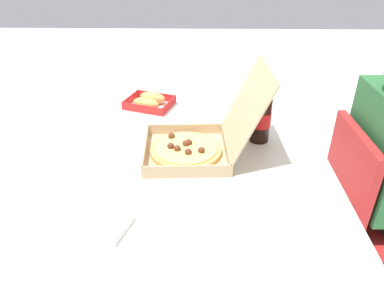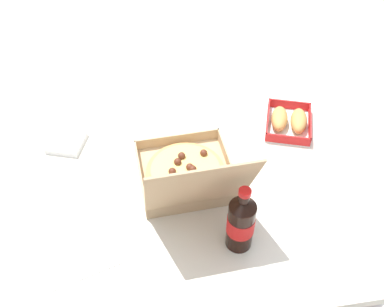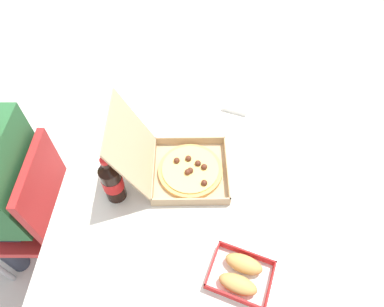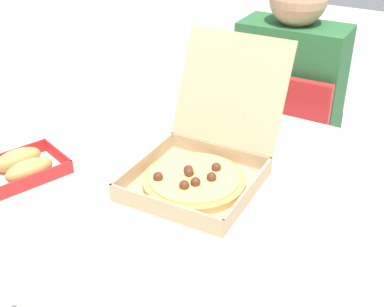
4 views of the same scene
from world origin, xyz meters
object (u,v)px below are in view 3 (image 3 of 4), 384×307
(pizza_box_open, at_px, (181,166))
(napkin_pile, at_px, (237,104))
(cola_bottle, at_px, (112,181))
(paper_menu, at_px, (140,110))
(chair, at_px, (32,209))
(bread_side_box, at_px, (241,274))

(pizza_box_open, height_order, napkin_pile, pizza_box_open)
(cola_bottle, height_order, napkin_pile, cola_bottle)
(pizza_box_open, relative_size, paper_menu, 1.99)
(cola_bottle, distance_m, paper_menu, 0.45)
(chair, relative_size, cola_bottle, 3.71)
(pizza_box_open, distance_m, bread_side_box, 0.44)
(bread_side_box, xyz_separation_m, napkin_pile, (0.76, -0.03, -0.02))
(bread_side_box, relative_size, napkin_pile, 2.08)
(cola_bottle, xyz_separation_m, paper_menu, (0.44, -0.03, -0.09))
(chair, bearing_deg, pizza_box_open, -86.91)
(pizza_box_open, bearing_deg, napkin_pile, -31.80)
(cola_bottle, bearing_deg, napkin_pile, -43.91)
(pizza_box_open, height_order, paper_menu, pizza_box_open)
(chair, distance_m, bread_side_box, 1.00)
(chair, distance_m, napkin_pile, 1.05)
(paper_menu, bearing_deg, napkin_pile, -101.03)
(pizza_box_open, xyz_separation_m, cola_bottle, (-0.11, 0.23, 0.05))
(pizza_box_open, bearing_deg, paper_menu, 31.66)
(chair, xyz_separation_m, bread_side_box, (-0.35, -0.89, 0.30))
(paper_menu, distance_m, napkin_pile, 0.44)
(bread_side_box, height_order, cola_bottle, cola_bottle)
(pizza_box_open, relative_size, cola_bottle, 1.86)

